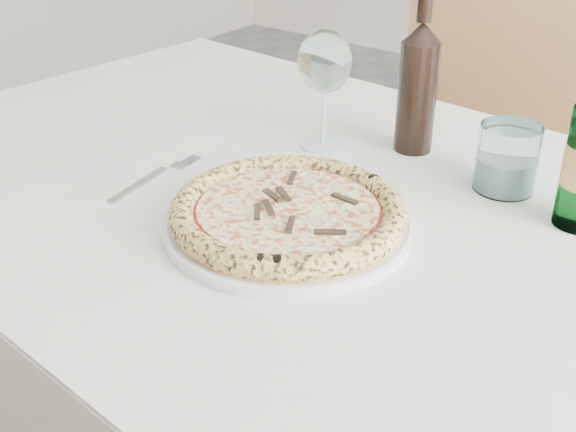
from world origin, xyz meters
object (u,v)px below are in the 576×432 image
at_px(dining_table, 329,249).
at_px(tumbler, 507,163).
at_px(plate, 288,223).
at_px(pizza, 288,212).
at_px(chair_far, 491,160).
at_px(wine_glass, 325,64).
at_px(wine_bottle, 418,86).

distance_m(dining_table, tumbler, 0.28).
relative_size(plate, pizza, 1.06).
xyz_separation_m(dining_table, tumbler, (0.18, 0.19, 0.12)).
bearing_deg(chair_far, plate, -86.08).
bearing_deg(wine_glass, wine_bottle, 32.60).
distance_m(plate, wine_glass, 0.31).
bearing_deg(dining_table, plate, -90.00).
bearing_deg(wine_glass, chair_far, 83.80).
xyz_separation_m(dining_table, wine_glass, (-0.12, 0.16, 0.22)).
bearing_deg(dining_table, tumbler, 46.52).
xyz_separation_m(wine_glass, wine_bottle, (0.12, 0.08, -0.03)).
distance_m(dining_table, wine_glass, 0.30).
xyz_separation_m(plate, wine_bottle, (0.00, 0.34, 0.10)).
bearing_deg(dining_table, pizza, -90.00).
xyz_separation_m(chair_far, tumbler, (0.24, -0.57, 0.27)).
bearing_deg(wine_bottle, tumbler, -15.34).
height_order(pizza, wine_bottle, wine_bottle).
relative_size(pizza, tumbler, 3.16).
relative_size(dining_table, pizza, 5.32).
bearing_deg(wine_bottle, pizza, -90.04).
bearing_deg(pizza, tumbler, 58.29).
distance_m(chair_far, tumbler, 0.67).
relative_size(chair_far, pizza, 2.99).
xyz_separation_m(wine_glass, tumbler, (0.30, 0.03, -0.10)).
relative_size(dining_table, wine_bottle, 6.54).
bearing_deg(plate, tumbler, 58.29).
bearing_deg(chair_far, pizza, -86.08).
height_order(plate, wine_bottle, wine_bottle).
height_order(pizza, tumbler, tumbler).
xyz_separation_m(plate, pizza, (-0.00, -0.00, 0.02)).
xyz_separation_m(pizza, tumbler, (0.18, 0.29, 0.02)).
relative_size(dining_table, tumbler, 16.80).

